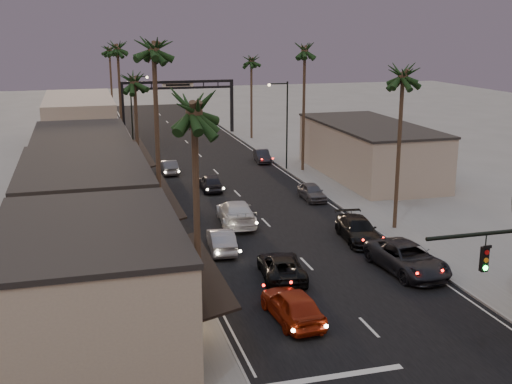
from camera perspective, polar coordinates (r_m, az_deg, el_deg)
ground at (r=59.49m, az=-2.37°, el=0.58°), size 200.00×200.00×0.00m
road at (r=64.24m, az=-3.39°, el=1.62°), size 14.00×120.00×0.02m
sidewalk_left at (r=69.82m, az=-12.27°, el=2.40°), size 5.00×92.00×0.12m
sidewalk_right at (r=73.28m, az=2.73°, el=3.29°), size 5.00×92.00×0.12m
storefront_near at (r=30.53m, az=-14.39°, el=-8.25°), size 8.00×12.00×5.50m
storefront_mid at (r=43.81m, az=-14.88°, el=-1.30°), size 8.00×14.00×5.50m
storefront_far at (r=59.44m, az=-15.16°, el=2.54°), size 8.00×16.00×5.00m
storefront_dist at (r=82.03m, az=-15.41°, el=6.08°), size 8.00×20.00×6.00m
building_right at (r=63.52m, az=10.02°, el=3.58°), size 8.00×18.00×5.00m
arch at (r=87.67m, az=-6.95°, el=8.67°), size 15.20×0.40×7.27m
streetlight_right at (r=65.05m, az=2.54°, el=6.56°), size 2.13×0.30×9.00m
streetlight_left at (r=75.04m, az=-10.80°, el=7.39°), size 2.13×0.30×9.00m
palm_la at (r=25.80m, az=-5.54°, el=8.03°), size 3.20×3.20×13.20m
palm_lb at (r=38.52m, az=-9.11°, el=12.94°), size 3.20×3.20×15.20m
palm_lc at (r=52.58m, az=-10.78°, el=10.07°), size 3.20×3.20×12.20m
palm_ld at (r=71.41m, az=-12.23°, el=12.68°), size 3.20×3.20×14.20m
palm_ra at (r=45.79m, az=12.96°, el=10.55°), size 3.20×3.20×13.20m
palm_rb at (r=64.04m, az=4.37°, el=12.78°), size 3.20×3.20×14.20m
palm_rc at (r=83.20m, az=-0.42°, el=11.87°), size 3.20×3.20×12.20m
palm_far at (r=94.41m, az=-12.92°, el=12.43°), size 3.20×3.20×13.20m
oncoming_red at (r=32.55m, az=3.26°, el=-9.99°), size 2.34×5.07×1.68m
oncoming_pickup at (r=37.75m, az=2.27°, el=-6.63°), size 3.05×5.43×1.43m
oncoming_silver at (r=42.16m, az=-3.10°, el=-4.30°), size 1.98×4.63×1.48m
oncoming_white at (r=47.73m, az=-1.79°, el=-1.84°), size 3.05×6.31×1.77m
oncoming_dgrey at (r=57.63m, az=-4.07°, el=0.85°), size 1.78×4.36×1.48m
oncoming_grey_far at (r=64.70m, az=-7.74°, el=2.22°), size 1.46×4.17×1.37m
curbside_near at (r=39.63m, az=13.30°, el=-5.75°), size 3.40×6.46×1.73m
curbside_black at (r=44.62m, az=9.08°, el=-3.33°), size 2.79×5.62×1.57m
curbside_grey at (r=54.64m, az=4.99°, el=0.02°), size 1.72×4.10×1.39m
curbside_far at (r=69.63m, az=0.55°, el=3.21°), size 1.82×4.15×1.32m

